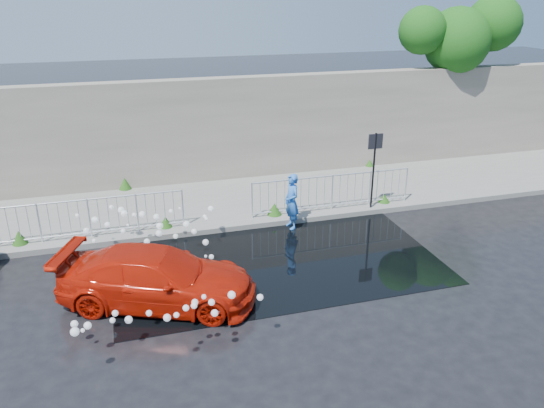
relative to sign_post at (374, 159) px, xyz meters
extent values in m
plane|color=black|center=(-4.20, -3.10, -1.72)|extent=(90.00, 90.00, 0.00)
cube|color=slate|center=(-4.20, 1.90, -1.65)|extent=(30.00, 4.00, 0.15)
cube|color=slate|center=(-4.20, -0.10, -1.64)|extent=(30.00, 0.25, 0.16)
cube|color=#696458|center=(-4.20, 4.10, 0.18)|extent=(30.00, 0.60, 3.50)
cube|color=black|center=(-3.70, -2.10, -1.72)|extent=(8.00, 5.00, 0.01)
cylinder|color=black|center=(0.00, 0.00, -0.47)|extent=(0.06, 0.06, 2.50)
cube|color=black|center=(0.00, 0.00, 0.53)|extent=(0.45, 0.04, 0.45)
cylinder|color=#332114|center=(5.80, 5.10, 0.78)|extent=(0.36, 0.36, 5.00)
sphere|color=#1A410F|center=(5.30, 4.30, 2.88)|extent=(2.48, 2.48, 2.48)
sphere|color=#1A410F|center=(6.80, 4.30, 3.48)|extent=(2.09, 2.09, 2.09)
sphere|color=#1A410F|center=(3.80, 4.30, 3.28)|extent=(1.74, 1.74, 1.74)
cylinder|color=silver|center=(-5.70, 0.25, -1.02)|extent=(0.05, 0.05, 1.10)
cylinder|color=silver|center=(-8.20, 0.25, -0.50)|extent=(5.00, 0.04, 0.04)
cylinder|color=silver|center=(-8.20, 0.25, -1.45)|extent=(5.00, 0.04, 0.04)
cylinder|color=silver|center=(-3.70, 0.25, -1.02)|extent=(0.05, 0.05, 1.10)
cylinder|color=silver|center=(1.30, 0.25, -1.02)|extent=(0.05, 0.05, 1.10)
cylinder|color=silver|center=(-1.20, 0.25, -0.50)|extent=(5.00, 0.04, 0.04)
cylinder|color=silver|center=(-1.20, 0.25, -1.45)|extent=(5.00, 0.04, 0.04)
cone|color=#154211|center=(-10.00, 0.30, -1.39)|extent=(0.40, 0.40, 0.37)
cone|color=#154211|center=(-6.20, 0.30, -1.41)|extent=(0.36, 0.36, 0.33)
cone|color=#154211|center=(-3.00, 0.30, -1.39)|extent=(0.44, 0.44, 0.36)
cone|color=#154211|center=(0.60, 0.30, -1.43)|extent=(0.38, 0.38, 0.28)
cone|color=#154211|center=(-7.20, 3.80, -1.38)|extent=(0.42, 0.42, 0.40)
cone|color=#154211|center=(1.80, 3.80, -1.45)|extent=(0.34, 0.34, 0.24)
sphere|color=white|center=(-7.23, -0.75, -0.93)|extent=(0.07, 0.07, 0.07)
sphere|color=white|center=(-5.78, -1.15, -0.92)|extent=(0.18, 0.18, 0.18)
sphere|color=white|center=(-5.86, -0.47, -0.74)|extent=(0.07, 0.07, 0.07)
sphere|color=white|center=(-6.08, -2.34, -1.42)|extent=(0.10, 0.10, 0.10)
sphere|color=white|center=(-8.21, -2.20, -1.48)|extent=(0.07, 0.07, 0.07)
sphere|color=white|center=(-7.35, -0.21, -0.72)|extent=(0.18, 0.18, 0.18)
sphere|color=white|center=(-5.63, -1.42, -1.02)|extent=(0.14, 0.14, 0.14)
sphere|color=white|center=(-7.35, -1.21, -0.88)|extent=(0.12, 0.12, 0.12)
sphere|color=white|center=(-6.83, -0.48, -0.79)|extent=(0.17, 0.17, 0.17)
sphere|color=white|center=(-7.71, -0.91, -0.79)|extent=(0.15, 0.15, 0.15)
sphere|color=white|center=(-6.45, -1.15, -0.88)|extent=(0.18, 0.18, 0.18)
sphere|color=white|center=(-7.45, -1.87, -1.22)|extent=(0.15, 0.15, 0.15)
sphere|color=white|center=(-8.00, -0.65, -0.73)|extent=(0.17, 0.17, 0.17)
sphere|color=white|center=(-5.25, -1.10, -0.85)|extent=(0.09, 0.09, 0.09)
sphere|color=white|center=(-7.92, -2.60, -1.56)|extent=(0.14, 0.14, 0.14)
sphere|color=white|center=(-6.25, -2.11, -1.36)|extent=(0.09, 0.09, 0.09)
sphere|color=white|center=(-5.62, -2.50, -1.46)|extent=(0.08, 0.08, 0.08)
sphere|color=white|center=(-8.46, -0.12, -0.77)|extent=(0.10, 0.10, 0.10)
sphere|color=white|center=(-5.28, -0.99, -0.83)|extent=(0.11, 0.11, 0.11)
sphere|color=white|center=(-5.03, -0.50, -0.83)|extent=(0.17, 0.17, 0.17)
sphere|color=white|center=(-6.49, -0.77, -0.78)|extent=(0.16, 0.16, 0.16)
sphere|color=white|center=(-5.48, -2.17, -1.37)|extent=(0.07, 0.07, 0.07)
sphere|color=white|center=(-6.10, -0.51, -0.77)|extent=(0.12, 0.12, 0.12)
sphere|color=white|center=(-7.98, -0.38, -0.84)|extent=(0.08, 0.08, 0.08)
sphere|color=white|center=(-5.33, -2.11, -1.43)|extent=(0.13, 0.13, 0.13)
sphere|color=white|center=(-5.42, -1.88, -1.13)|extent=(0.16, 0.16, 0.16)
sphere|color=white|center=(-8.04, -1.37, -0.98)|extent=(0.10, 0.10, 0.10)
sphere|color=white|center=(-6.49, -1.28, -1.02)|extent=(0.17, 0.17, 0.17)
sphere|color=white|center=(-8.22, -0.96, -0.87)|extent=(0.15, 0.15, 0.15)
sphere|color=white|center=(-7.29, -1.88, -1.29)|extent=(0.10, 0.10, 0.10)
sphere|color=white|center=(-6.81, -1.59, -1.06)|extent=(0.15, 0.15, 0.15)
sphere|color=white|center=(-7.38, -0.12, -0.78)|extent=(0.07, 0.07, 0.07)
sphere|color=white|center=(-7.28, -0.29, -0.79)|extent=(0.18, 0.18, 0.18)
sphere|color=white|center=(-6.11, -1.53, -1.04)|extent=(0.13, 0.13, 0.13)
sphere|color=white|center=(-7.59, -0.24, -0.60)|extent=(0.11, 0.11, 0.11)
sphere|color=white|center=(-7.32, -2.17, -1.34)|extent=(0.15, 0.15, 0.15)
sphere|color=white|center=(-5.15, -2.56, -1.44)|extent=(0.10, 0.10, 0.10)
sphere|color=white|center=(-7.04, -0.47, -0.78)|extent=(0.12, 0.12, 0.12)
sphere|color=white|center=(-4.95, -5.33, -0.72)|extent=(0.13, 0.13, 0.13)
sphere|color=white|center=(-6.70, -5.67, -0.62)|extent=(0.14, 0.14, 0.14)
sphere|color=white|center=(-7.70, -4.07, -1.54)|extent=(0.12, 0.12, 0.12)
sphere|color=white|center=(-8.22, -4.62, -1.30)|extent=(0.08, 0.08, 0.08)
sphere|color=white|center=(-5.87, -5.38, -0.63)|extent=(0.12, 0.12, 0.12)
sphere|color=white|center=(-5.96, -5.05, -0.70)|extent=(0.10, 0.10, 0.10)
sphere|color=white|center=(-6.08, -4.54, -1.11)|extent=(0.14, 0.14, 0.14)
sphere|color=white|center=(-5.38, -4.77, -0.93)|extent=(0.16, 0.16, 0.16)
sphere|color=white|center=(-5.64, -4.56, -1.39)|extent=(0.14, 0.14, 0.14)
sphere|color=white|center=(-7.37, -4.75, -1.14)|extent=(0.15, 0.15, 0.15)
sphere|color=white|center=(-8.37, -4.43, -1.25)|extent=(0.14, 0.14, 0.14)
sphere|color=white|center=(-8.09, -4.90, -1.03)|extent=(0.14, 0.14, 0.14)
sphere|color=white|center=(-5.85, -5.53, -0.78)|extent=(0.13, 0.13, 0.13)
sphere|color=white|center=(-8.24, -5.52, -0.71)|extent=(0.16, 0.16, 0.16)
sphere|color=white|center=(-7.58, -4.97, -0.81)|extent=(0.12, 0.12, 0.12)
sphere|color=white|center=(-6.98, -4.27, -1.37)|extent=(0.13, 0.13, 0.13)
sphere|color=white|center=(-6.19, -5.29, -0.71)|extent=(0.12, 0.12, 0.12)
sphere|color=white|center=(-6.33, -5.28, -0.73)|extent=(0.12, 0.12, 0.12)
sphere|color=white|center=(-6.52, -5.43, -0.75)|extent=(0.10, 0.10, 0.10)
imported|color=#B11607|center=(-6.71, -3.36, -1.11)|extent=(4.57, 3.18, 1.23)
imported|color=blue|center=(-2.70, -0.41, -0.92)|extent=(0.46, 0.63, 1.62)
camera|label=1|loc=(-7.12, -13.62, 4.65)|focal=35.00mm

